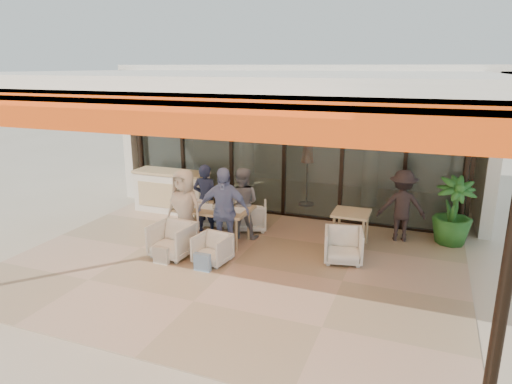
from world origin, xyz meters
TOP-DOWN VIEW (x-y plane):
  - ground at (0.00, 0.00)m, footprint 70.00×70.00m
  - terrace_floor at (0.00, 0.00)m, footprint 8.00×6.00m
  - terrace_structure at (0.00, -0.26)m, footprint 8.00×6.00m
  - glass_storefront at (0.00, 3.00)m, footprint 8.08×0.10m
  - interior_block at (0.01, 5.31)m, footprint 9.05×3.62m
  - host_counter at (-2.66, 2.30)m, footprint 1.85×0.65m
  - dining_table at (-0.80, 0.88)m, footprint 1.50×0.90m
  - chair_far_left at (-1.22, 1.82)m, footprint 0.83×0.79m
  - chair_far_right at (-0.38, 1.82)m, footprint 0.86×0.83m
  - chair_near_left at (-1.22, -0.08)m, footprint 0.77×0.73m
  - chair_near_right at (-0.38, -0.08)m, footprint 0.65×0.62m
  - diner_navy at (-1.22, 1.32)m, footprint 0.59×0.42m
  - diner_grey at (-0.38, 1.32)m, footprint 0.82×0.69m
  - diner_cream at (-1.22, 0.42)m, footprint 0.82×0.57m
  - diner_periwinkle at (-0.38, 0.42)m, footprint 1.05×0.59m
  - tote_bag_cream at (-1.22, -0.48)m, footprint 0.30×0.10m
  - tote_bag_blue at (-0.38, -0.48)m, footprint 0.30×0.10m
  - side_table at (1.84, 1.58)m, footprint 0.70×0.70m
  - side_chair at (1.84, 0.83)m, footprint 0.80×0.77m
  - standing_woman at (2.74, 2.31)m, footprint 1.05×0.72m
  - potted_palm at (3.71, 2.49)m, footprint 0.93×0.93m

SIDE VIEW (x-z plane):
  - ground at x=0.00m, z-range 0.00..0.00m
  - terrace_floor at x=0.00m, z-range 0.00..0.01m
  - tote_bag_cream at x=-1.22m, z-range 0.00..0.34m
  - tote_bag_blue at x=-0.38m, z-range 0.00..0.34m
  - chair_near_right at x=-0.38m, z-range 0.00..0.60m
  - side_chair at x=1.84m, z-range 0.00..0.70m
  - chair_far_right at x=-0.38m, z-range 0.00..0.70m
  - chair_far_left at x=-1.22m, z-range 0.00..0.71m
  - chair_near_left at x=-1.22m, z-range 0.00..0.73m
  - host_counter at x=-2.66m, z-range 0.01..1.05m
  - side_table at x=1.84m, z-range 0.27..1.01m
  - dining_table at x=-0.80m, z-range 0.22..1.15m
  - potted_palm at x=3.71m, z-range 0.00..1.39m
  - standing_woman at x=2.74m, z-range 0.00..1.50m
  - diner_grey at x=-0.38m, z-range 0.00..1.50m
  - diner_navy at x=-1.22m, z-range 0.00..1.52m
  - diner_cream at x=-1.22m, z-range 0.00..1.59m
  - diner_periwinkle at x=-0.38m, z-range 0.00..1.70m
  - glass_storefront at x=0.00m, z-range 0.00..3.20m
  - interior_block at x=0.01m, z-range 0.47..3.99m
  - terrace_structure at x=0.00m, z-range 1.55..4.95m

